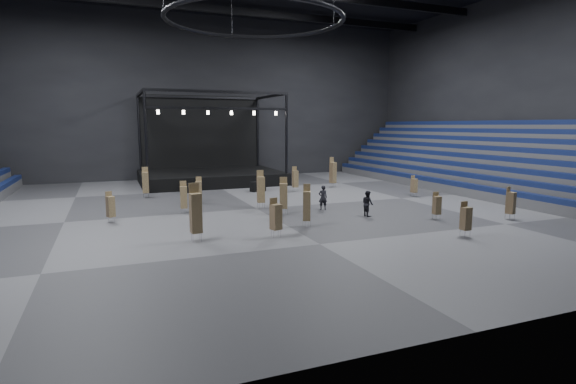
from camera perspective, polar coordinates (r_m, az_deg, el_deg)
name	(u,v)px	position (r m, az deg, el deg)	size (l,w,h in m)	color
floor	(257,209)	(32.44, -4.01, -2.12)	(50.00, 50.00, 0.00)	#4F4F51
wall_back	(199,98)	(52.38, -11.26, 11.65)	(50.00, 0.20, 18.00)	black
wall_front	(498,7)	(13.80, 25.10, 20.45)	(50.00, 0.20, 18.00)	black
wall_right	(522,91)	(46.18, 27.59, 11.32)	(0.20, 42.00, 18.00)	black
bleachers_right	(499,173)	(44.75, 25.22, 2.25)	(7.20, 40.00, 6.40)	#474749
stage	(209,169)	(47.83, -9.95, 2.95)	(14.00, 10.00, 9.20)	black
truss_ring	(255,20)	(32.66, -4.26, 20.92)	(12.30, 12.30, 5.15)	black
flight_case_left	(189,188)	(40.98, -12.41, 0.49)	(1.21, 0.60, 0.80)	black
flight_case_mid	(258,186)	(40.82, -3.86, 0.71)	(1.36, 0.68, 0.90)	black
flight_case_right	(259,186)	(41.30, -3.77, 0.77)	(1.28, 0.64, 0.85)	black
chair_stack_0	(511,202)	(31.68, 26.42, -1.19)	(0.62, 0.62, 2.11)	silver
chair_stack_1	(145,182)	(38.78, -17.64, 1.22)	(0.54, 0.54, 2.55)	silver
chair_stack_2	(110,206)	(29.70, -21.62, -1.68)	(0.56, 0.56, 1.93)	silver
chair_stack_3	(196,212)	(23.55, -11.65, -2.51)	(0.59, 0.59, 3.03)	silver
chair_stack_4	(184,197)	(31.20, -13.11, -0.59)	(0.50, 0.50, 2.22)	silver
chair_stack_5	(261,189)	(32.43, -3.47, 0.40)	(0.56, 0.56, 2.75)	silver
chair_stack_6	(414,185)	(39.14, 15.71, 0.83)	(0.48, 0.48, 1.78)	silver
chair_stack_7	(466,218)	(25.93, 21.64, -3.08)	(0.45, 0.45, 1.91)	silver
chair_stack_8	(199,190)	(34.86, -11.26, 0.30)	(0.53, 0.53, 2.08)	silver
chair_stack_9	(437,205)	(30.03, 18.37, -1.54)	(0.45, 0.45, 1.77)	silver
chair_stack_10	(295,178)	(40.66, 0.92, 1.73)	(0.48, 0.48, 2.26)	silver
chair_stack_11	(333,172)	(43.50, 5.72, 2.53)	(0.63, 0.63, 2.92)	silver
chair_stack_12	(276,216)	(24.02, -1.56, -3.09)	(0.63, 0.63, 2.12)	silver
chair_stack_13	(283,195)	(30.00, -0.58, -0.41)	(0.67, 0.67, 2.52)	silver
chair_stack_14	(307,205)	(26.51, 2.40, -1.68)	(0.58, 0.58, 2.53)	silver
man_center	(323,198)	(31.94, 4.45, -0.71)	(0.63, 0.42, 1.74)	black
crew_member	(368,203)	(30.04, 10.07, -1.44)	(0.82, 0.64, 1.70)	black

